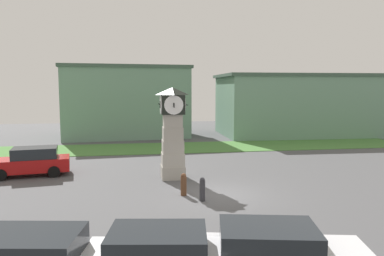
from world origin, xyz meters
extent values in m
plane|color=#4C4C4F|center=(0.00, 0.00, 0.00)|extent=(74.90, 74.90, 0.00)
cube|color=#9A958B|center=(-1.74, 3.52, 0.35)|extent=(1.26, 1.26, 0.70)
cube|color=#A19C92|center=(-1.74, 3.52, 1.05)|extent=(1.19, 1.19, 0.70)
cube|color=#9E998F|center=(-1.74, 3.52, 1.75)|extent=(1.12, 1.12, 0.70)
cube|color=#9F9A90|center=(-1.74, 3.52, 2.46)|extent=(1.05, 1.05, 0.70)
cube|color=#A19B91|center=(-1.74, 3.52, 3.16)|extent=(0.99, 0.99, 0.70)
cube|color=black|center=(-1.74, 3.52, 4.03)|extent=(1.22, 1.22, 1.04)
cylinder|color=white|center=(-1.74, 4.15, 4.03)|extent=(1.00, 0.04, 1.00)
cube|color=black|center=(-1.74, 4.18, 4.03)|extent=(0.06, 0.07, 0.23)
cube|color=black|center=(-1.74, 4.18, 4.03)|extent=(0.04, 0.33, 0.25)
cylinder|color=white|center=(-1.74, 2.89, 4.03)|extent=(1.00, 0.04, 1.00)
cube|color=black|center=(-1.74, 2.86, 4.03)|extent=(0.06, 0.08, 0.23)
cube|color=black|center=(-1.74, 2.86, 4.03)|extent=(0.04, 0.31, 0.27)
cylinder|color=white|center=(-1.11, 3.52, 4.03)|extent=(0.04, 1.00, 1.00)
cube|color=black|center=(-1.08, 3.52, 4.03)|extent=(0.16, 0.06, 0.21)
cube|color=black|center=(-1.08, 3.52, 4.03)|extent=(0.37, 0.04, 0.13)
cylinder|color=white|center=(-2.37, 3.52, 4.03)|extent=(0.04, 1.00, 1.00)
cube|color=black|center=(-2.40, 3.52, 4.03)|extent=(0.22, 0.06, 0.13)
cube|color=black|center=(-2.40, 3.52, 4.03)|extent=(0.05, 0.04, 0.38)
pyramid|color=black|center=(-1.74, 3.52, 4.74)|extent=(1.28, 1.28, 0.40)
cylinder|color=#333338|center=(-0.92, -0.83, 0.45)|extent=(0.25, 0.25, 0.90)
sphere|color=#333338|center=(-0.92, -0.83, 0.93)|extent=(0.22, 0.22, 0.22)
cylinder|color=brown|center=(-1.62, 0.14, 0.43)|extent=(0.27, 0.27, 0.87)
sphere|color=brown|center=(-1.62, 0.14, 0.91)|extent=(0.25, 0.25, 0.25)
cube|color=#1E2328|center=(-6.31, -7.58, 1.24)|extent=(2.56, 2.04, 0.61)
cube|color=#1E2328|center=(-3.35, -7.79, 1.26)|extent=(2.57, 1.98, 0.52)
cube|color=#1E2328|center=(-0.60, -7.91, 1.22)|extent=(2.70, 2.15, 0.56)
cylinder|color=black|center=(-1.42, -6.85, 0.32)|extent=(0.67, 0.35, 0.64)
cube|color=#A51111|center=(-9.63, 5.33, 0.63)|extent=(4.50, 2.33, 0.73)
cube|color=#1E2328|center=(-9.31, 5.37, 1.30)|extent=(2.57, 1.92, 0.60)
cylinder|color=black|center=(-10.83, 4.32, 0.32)|extent=(0.66, 0.31, 0.64)
cylinder|color=black|center=(-11.07, 5.95, 0.32)|extent=(0.66, 0.31, 0.64)
cylinder|color=black|center=(-8.20, 4.70, 0.32)|extent=(0.66, 0.31, 0.64)
cylinder|color=black|center=(-8.43, 6.33, 0.32)|extent=(0.66, 0.31, 0.64)
cube|color=gray|center=(-4.55, 22.55, 3.39)|extent=(12.66, 9.10, 6.78)
cube|color=#405849|center=(-4.55, 22.55, 6.93)|extent=(13.04, 9.37, 0.30)
cube|color=gray|center=(15.30, 20.59, 3.00)|extent=(19.99, 9.40, 5.99)
cube|color=#405849|center=(15.30, 20.59, 6.14)|extent=(20.59, 9.69, 0.30)
cube|color=#477A38|center=(-2.86, 13.73, 0.02)|extent=(44.94, 5.55, 0.04)
camera|label=1|loc=(-3.91, -16.46, 4.92)|focal=35.00mm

